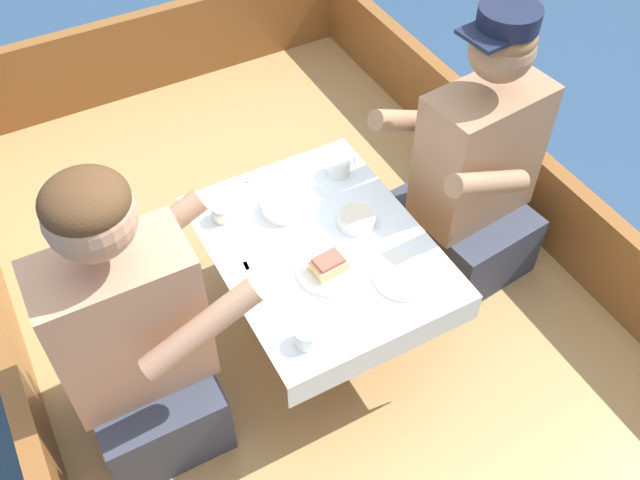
% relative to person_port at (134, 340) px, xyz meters
% --- Properties ---
extents(ground_plane, '(60.00, 60.00, 0.00)m').
position_rel_person_port_xyz_m(ground_plane, '(0.62, 0.05, -0.74)').
color(ground_plane, navy).
extents(boat_deck, '(1.98, 3.33, 0.32)m').
position_rel_person_port_xyz_m(boat_deck, '(0.62, 0.05, -0.58)').
color(boat_deck, '#A87F4C').
rests_on(boat_deck, ground_plane).
extents(gunwale_port, '(0.06, 3.33, 0.34)m').
position_rel_person_port_xyz_m(gunwale_port, '(-0.34, 0.05, -0.25)').
color(gunwale_port, brown).
rests_on(gunwale_port, boat_deck).
extents(gunwale_starboard, '(0.06, 3.33, 0.34)m').
position_rel_person_port_xyz_m(gunwale_starboard, '(1.58, 0.05, -0.25)').
color(gunwale_starboard, brown).
rests_on(gunwale_starboard, boat_deck).
extents(bow_coaming, '(1.86, 0.06, 0.39)m').
position_rel_person_port_xyz_m(bow_coaming, '(0.62, 1.69, -0.23)').
color(bow_coaming, brown).
rests_on(bow_coaming, boat_deck).
extents(cockpit_table, '(0.63, 0.81, 0.43)m').
position_rel_person_port_xyz_m(cockpit_table, '(0.62, 0.06, -0.04)').
color(cockpit_table, '#B2B2B7').
rests_on(cockpit_table, boat_deck).
extents(person_port, '(0.52, 0.44, 1.02)m').
position_rel_person_port_xyz_m(person_port, '(0.00, 0.00, 0.00)').
color(person_port, '#333847').
rests_on(person_port, boat_deck).
extents(person_starboard, '(0.55, 0.49, 1.04)m').
position_rel_person_port_xyz_m(person_starboard, '(1.23, 0.10, -0.01)').
color(person_starboard, '#333847').
rests_on(person_starboard, boat_deck).
extents(plate_sandwich, '(0.19, 0.19, 0.01)m').
position_rel_person_port_xyz_m(plate_sandwich, '(0.59, -0.05, 0.01)').
color(plate_sandwich, silver).
rests_on(plate_sandwich, cockpit_table).
extents(plate_bread, '(0.19, 0.19, 0.01)m').
position_rel_person_port_xyz_m(plate_bread, '(0.77, -0.17, 0.01)').
color(plate_bread, silver).
rests_on(plate_bread, cockpit_table).
extents(sandwich, '(0.11, 0.08, 0.05)m').
position_rel_person_port_xyz_m(sandwich, '(0.59, -0.05, 0.04)').
color(sandwich, tan).
rests_on(sandwich, plate_sandwich).
extents(bowl_port_near, '(0.12, 0.12, 0.04)m').
position_rel_person_port_xyz_m(bowl_port_near, '(0.76, 0.08, 0.03)').
color(bowl_port_near, silver).
rests_on(bowl_port_near, cockpit_table).
extents(bowl_starboard_near, '(0.15, 0.15, 0.04)m').
position_rel_person_port_xyz_m(bowl_starboard_near, '(0.59, 0.24, 0.03)').
color(bowl_starboard_near, silver).
rests_on(bowl_starboard_near, cockpit_table).
extents(coffee_cup_port, '(0.11, 0.08, 0.06)m').
position_rel_person_port_xyz_m(coffee_cup_port, '(0.83, 0.31, 0.04)').
color(coffee_cup_port, silver).
rests_on(coffee_cup_port, cockpit_table).
extents(coffee_cup_starboard, '(0.10, 0.07, 0.06)m').
position_rel_person_port_xyz_m(coffee_cup_starboard, '(0.41, -0.24, 0.04)').
color(coffee_cup_starboard, silver).
rests_on(coffee_cup_starboard, cockpit_table).
extents(tin_can, '(0.07, 0.07, 0.05)m').
position_rel_person_port_xyz_m(tin_can, '(0.40, 0.30, 0.03)').
color(tin_can, silver).
rests_on(tin_can, cockpit_table).
extents(utensil_fork_starboard, '(0.03, 0.17, 0.00)m').
position_rel_person_port_xyz_m(utensil_fork_starboard, '(0.37, 0.04, 0.01)').
color(utensil_fork_starboard, silver).
rests_on(utensil_fork_starboard, cockpit_table).
extents(utensil_knife_starboard, '(0.14, 0.12, 0.00)m').
position_rel_person_port_xyz_m(utensil_knife_starboard, '(0.52, 0.08, 0.01)').
color(utensil_knife_starboard, silver).
rests_on(utensil_knife_starboard, cockpit_table).
extents(utensil_spoon_center, '(0.17, 0.05, 0.01)m').
position_rel_person_port_xyz_m(utensil_spoon_center, '(0.59, 0.42, 0.01)').
color(utensil_spoon_center, silver).
rests_on(utensil_spoon_center, cockpit_table).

